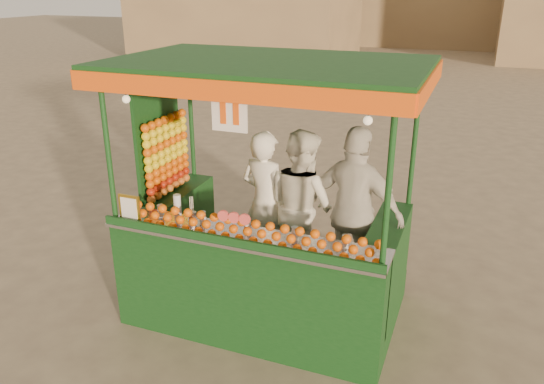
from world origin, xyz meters
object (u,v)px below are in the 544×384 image
at_px(juice_cart, 257,241).
at_px(vendor_middle, 301,205).
at_px(vendor_left, 265,203).
at_px(vendor_right, 355,212).

distance_m(juice_cart, vendor_middle, 0.65).
distance_m(juice_cart, vendor_left, 0.52).
distance_m(juice_cart, vendor_right, 1.08).
height_order(juice_cart, vendor_left, juice_cart).
xyz_separation_m(juice_cart, vendor_middle, (0.33, 0.48, 0.28)).
relative_size(vendor_middle, vendor_right, 0.94).
relative_size(juice_cart, vendor_right, 1.68).
distance_m(vendor_middle, vendor_right, 0.63).
xyz_separation_m(juice_cart, vendor_right, (0.95, 0.39, 0.33)).
xyz_separation_m(vendor_left, vendor_right, (1.04, -0.06, 0.08)).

